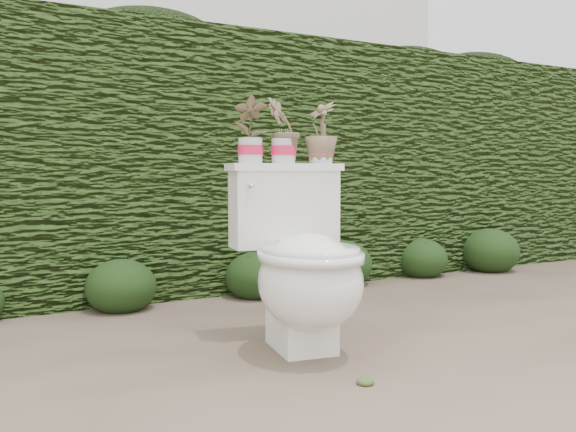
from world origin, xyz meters
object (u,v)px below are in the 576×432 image
toilet (303,265)px  potted_plant_left (250,132)px  potted_plant_center (283,132)px  potted_plant_right (321,134)px

toilet → potted_plant_left: size_ratio=2.82×
potted_plant_center → potted_plant_right: potted_plant_center is taller
potted_plant_left → potted_plant_center: same height
potted_plant_center → potted_plant_right: size_ratio=1.04×
toilet → potted_plant_center: size_ratio=2.81×
toilet → potted_plant_left: potted_plant_left is taller
toilet → potted_plant_left: 0.63m
potted_plant_left → potted_plant_center: (0.15, -0.03, 0.00)m
potted_plant_left → potted_plant_right: (0.33, -0.06, -0.00)m
potted_plant_left → potted_plant_right: potted_plant_left is taller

